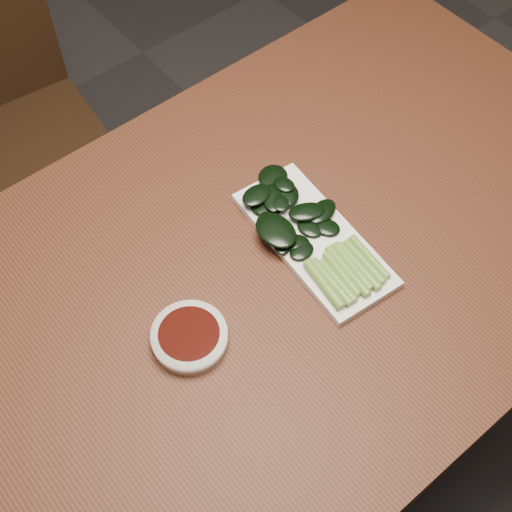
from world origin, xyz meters
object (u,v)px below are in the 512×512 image
at_px(serving_plate, 314,239).
at_px(gai_lan, 306,232).
at_px(table, 264,290).
at_px(chair_far, 2,124).
at_px(sauce_bowl, 190,337).

relative_size(serving_plate, gai_lan, 1.00).
bearing_deg(table, chair_far, 97.61).
xyz_separation_m(table, gai_lan, (0.08, -0.00, 0.10)).
bearing_deg(table, gai_lan, -2.17).
distance_m(table, gai_lan, 0.13).
height_order(table, gai_lan, gai_lan).
relative_size(table, serving_plate, 4.62).
bearing_deg(gai_lan, serving_plate, -50.38).
distance_m(chair_far, sauce_bowl, 0.90).
height_order(table, chair_far, chair_far).
bearing_deg(gai_lan, sauce_bowl, -173.41).
distance_m(serving_plate, gai_lan, 0.02).
height_order(chair_far, serving_plate, chair_far).
bearing_deg(sauce_bowl, serving_plate, 3.96).
xyz_separation_m(chair_far, sauce_bowl, (-0.06, -0.85, 0.28)).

